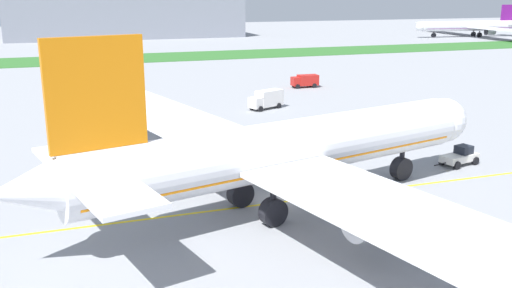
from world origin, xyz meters
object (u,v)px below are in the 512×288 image
service_truck_baggage_loader (267,99)px  pushback_tug (460,156)px  airliner_foreground (280,151)px  parked_airliner_far_centre (472,26)px  service_truck_fuel_bowser (305,80)px  ground_crew_wingwalker_starboard (407,204)px  ground_crew_wingwalker_port (460,238)px

service_truck_baggage_loader → pushback_tug: bearing=-75.3°
airliner_foreground → parked_airliner_far_centre: bearing=46.5°
service_truck_fuel_bowser → pushback_tug: bearing=-95.4°
airliner_foreground → service_truck_baggage_loader: 44.52m
service_truck_baggage_loader → ground_crew_wingwalker_starboard: bearing=-95.4°
ground_crew_wingwalker_port → parked_airliner_far_centre: parked_airliner_far_centre is taller
pushback_tug → parked_airliner_far_centre: size_ratio=0.08×
ground_crew_wingwalker_starboard → service_truck_baggage_loader: (4.38, 46.67, 0.61)m
parked_airliner_far_centre → ground_crew_wingwalker_port: bearing=-129.5°
ground_crew_wingwalker_port → parked_airliner_far_centre: (139.44, 169.13, 3.45)m
pushback_tug → service_truck_baggage_loader: service_truck_baggage_loader is taller
airliner_foreground → ground_crew_wingwalker_starboard: bearing=-25.3°
service_truck_fuel_bowser → parked_airliner_far_centre: (120.17, 97.54, 3.09)m
ground_crew_wingwalker_port → ground_crew_wingwalker_starboard: bearing=87.8°
pushback_tug → parked_airliner_far_centre: parked_airliner_far_centre is taller
ground_crew_wingwalker_port → parked_airliner_far_centre: bearing=50.5°
parked_airliner_far_centre → service_truck_fuel_bowser: bearing=-140.9°
service_truck_baggage_loader → ground_crew_wingwalker_port: bearing=-94.9°
service_truck_fuel_bowser → parked_airliner_far_centre: size_ratio=0.06×
ground_crew_wingwalker_port → service_truck_fuel_bowser: size_ratio=0.32×
service_truck_baggage_loader → service_truck_fuel_bowser: (14.60, 17.58, -0.21)m
parked_airliner_far_centre → pushback_tug: bearing=-129.6°
pushback_tug → ground_crew_wingwalker_starboard: size_ratio=3.84×
parked_airliner_far_centre → ground_crew_wingwalker_starboard: bearing=-130.7°
ground_crew_wingwalker_port → service_truck_baggage_loader: 54.22m
airliner_foreground → service_truck_baggage_loader: size_ratio=11.47×
ground_crew_wingwalker_port → airliner_foreground: bearing=128.7°
ground_crew_wingwalker_port → parked_airliner_far_centre: size_ratio=0.02×
ground_crew_wingwalker_port → parked_airliner_far_centre: 219.23m
pushback_tug → parked_airliner_far_centre: 196.39m
airliner_foreground → service_truck_fuel_bowser: airliner_foreground is taller
service_truck_baggage_loader → service_truck_fuel_bowser: service_truck_baggage_loader is taller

